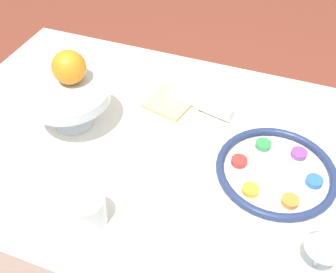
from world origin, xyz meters
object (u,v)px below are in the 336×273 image
fruit_stand (69,97)px  napkin_roll (201,103)px  bread_plate (170,104)px  wine_glass (328,240)px  cup_mid (88,210)px  seder_plate (276,171)px  orange_fruit (69,67)px

fruit_stand → napkin_roll: bearing=-149.9°
bread_plate → napkin_roll: bearing=-167.7°
wine_glass → fruit_stand: size_ratio=0.63×
cup_mid → napkin_roll: bearing=-104.6°
seder_plate → bread_plate: bearing=-25.5°
orange_fruit → cup_mid: size_ratio=1.15×
seder_plate → cup_mid: cup_mid is taller
fruit_stand → seder_plate: bearing=-179.6°
wine_glass → napkin_roll: 0.54m
wine_glass → orange_fruit: size_ratio=1.54×
fruit_stand → bread_plate: size_ratio=1.26×
cup_mid → fruit_stand: bearing=-53.7°
bread_plate → cup_mid: 0.43m
bread_plate → orange_fruit: bearing=28.6°
wine_glass → cup_mid: (0.48, 0.06, -0.06)m
seder_plate → orange_fruit: size_ratio=3.24×
napkin_roll → wine_glass: bearing=132.9°
wine_glass → cup_mid: 0.49m
bread_plate → napkin_roll: size_ratio=0.86×
orange_fruit → cup_mid: orange_fruit is taller
orange_fruit → seder_plate: bearing=176.8°
fruit_stand → wine_glass: bearing=163.0°
wine_glass → bread_plate: (0.45, -0.37, -0.09)m
seder_plate → cup_mid: bearing=36.8°
fruit_stand → orange_fruit: bearing=-78.8°
bread_plate → napkin_roll: napkin_roll is taller
seder_plate → napkin_roll: 0.30m
seder_plate → fruit_stand: (0.56, 0.00, 0.08)m
wine_glass → bread_plate: size_ratio=0.80×
wine_glass → bread_plate: bearing=-39.4°
fruit_stand → cup_mid: (-0.20, 0.27, -0.06)m
orange_fruit → napkin_roll: (-0.32, -0.15, -0.14)m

